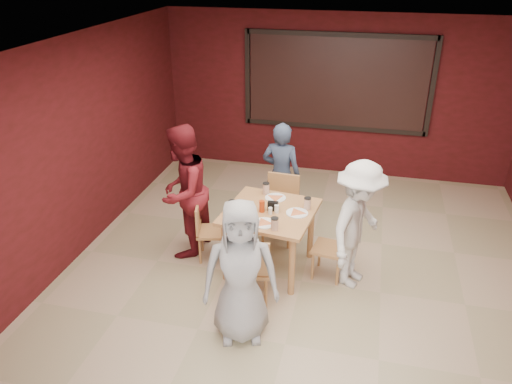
% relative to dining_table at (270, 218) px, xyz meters
% --- Properties ---
extents(floor, '(7.00, 7.00, 0.00)m').
position_rel_dining_table_xyz_m(floor, '(0.45, -0.21, -0.73)').
color(floor, tan).
rests_on(floor, ground).
extents(window_blinds, '(3.00, 0.02, 1.50)m').
position_rel_dining_table_xyz_m(window_blinds, '(0.45, 3.24, 0.92)').
color(window_blinds, black).
extents(dining_table, '(1.18, 1.18, 0.99)m').
position_rel_dining_table_xyz_m(dining_table, '(0.00, 0.00, 0.00)').
color(dining_table, '#B5894A').
rests_on(dining_table, floor).
extents(chair_front, '(0.51, 0.51, 0.90)m').
position_rel_dining_table_xyz_m(chair_front, '(-0.06, -0.76, -0.22)').
color(chair_front, '#AA6742').
rests_on(chair_front, floor).
extents(chair_back, '(0.48, 0.48, 0.93)m').
position_rel_dining_table_xyz_m(chair_back, '(-0.01, 0.78, -0.20)').
color(chair_back, '#AA6742').
rests_on(chair_back, floor).
extents(chair_left, '(0.46, 0.46, 0.79)m').
position_rel_dining_table_xyz_m(chair_left, '(-0.84, 0.04, -0.28)').
color(chair_left, '#AA6742').
rests_on(chair_left, floor).
extents(chair_right, '(0.44, 0.44, 0.80)m').
position_rel_dining_table_xyz_m(chair_right, '(0.82, -0.01, -0.27)').
color(chair_right, '#AA6742').
rests_on(chair_right, floor).
extents(diner_front, '(0.89, 0.71, 1.59)m').
position_rel_dining_table_xyz_m(diner_front, '(-0.03, -1.27, 0.07)').
color(diner_front, '#9D9D9D').
rests_on(diner_front, floor).
extents(diner_back, '(0.61, 0.43, 1.56)m').
position_rel_dining_table_xyz_m(diner_back, '(-0.09, 1.19, 0.05)').
color(diner_back, '#324059').
rests_on(diner_back, floor).
extents(diner_left, '(0.77, 0.93, 1.78)m').
position_rel_dining_table_xyz_m(diner_left, '(-1.18, 0.14, 0.16)').
color(diner_left, maroon).
rests_on(diner_left, floor).
extents(diner_right, '(0.92, 1.18, 1.60)m').
position_rel_dining_table_xyz_m(diner_right, '(1.07, -0.05, 0.07)').
color(diner_right, silver).
rests_on(diner_right, floor).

